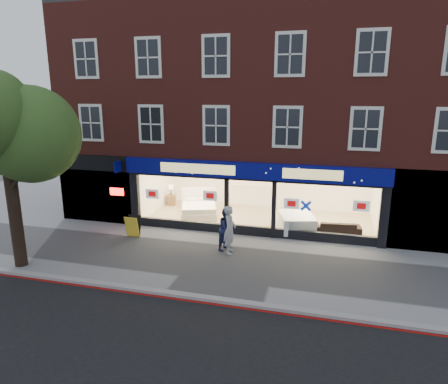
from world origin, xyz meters
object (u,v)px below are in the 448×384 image
at_px(mattress_stack, 297,222).
at_px(sofa, 337,228).
at_px(display_bed, 199,209).
at_px(pedestrian_blue, 227,229).
at_px(a_board, 133,226).
at_px(pedestrian_grey, 230,230).

distance_m(mattress_stack, sofa, 1.78).
relative_size(display_bed, pedestrian_blue, 1.49).
bearing_deg(a_board, display_bed, 61.91).
bearing_deg(pedestrian_grey, mattress_stack, -42.21).
distance_m(display_bed, a_board, 3.92).
xyz_separation_m(mattress_stack, sofa, (1.78, -0.10, -0.06)).
xyz_separation_m(sofa, pedestrian_blue, (-4.31, -2.70, 0.48)).
bearing_deg(mattress_stack, sofa, -3.22).
relative_size(display_bed, sofa, 1.29).
distance_m(a_board, pedestrian_blue, 4.37).
xyz_separation_m(display_bed, a_board, (-1.89, -3.43, 0.03)).
bearing_deg(sofa, mattress_stack, -9.85).
bearing_deg(sofa, pedestrian_grey, 29.72).
bearing_deg(display_bed, pedestrian_grey, -76.14).
relative_size(mattress_stack, pedestrian_blue, 1.22).
height_order(sofa, pedestrian_blue, pedestrian_blue).
relative_size(mattress_stack, sofa, 1.06).
height_order(sofa, a_board, a_board).
bearing_deg(a_board, pedestrian_grey, -7.79).
xyz_separation_m(pedestrian_grey, pedestrian_blue, (-0.19, 0.33, -0.10)).
xyz_separation_m(display_bed, mattress_stack, (4.98, -0.99, 0.02)).
bearing_deg(mattress_stack, pedestrian_grey, -126.78).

